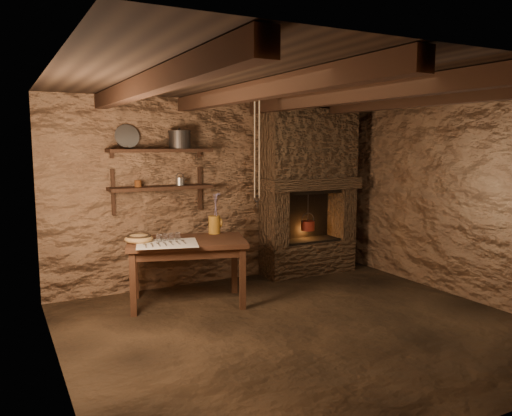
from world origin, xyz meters
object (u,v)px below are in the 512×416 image
work_table (187,269)px  red_pot (308,225)px  stoneware_jug (215,216)px  iron_stockpot (180,140)px  wooden_bowl (139,239)px

work_table → red_pot: red_pot is taller
stoneware_jug → red_pot: 1.57m
stoneware_jug → red_pot: size_ratio=0.92×
stoneware_jug → iron_stockpot: 1.03m
iron_stockpot → wooden_bowl: bearing=-143.9°
work_table → iron_stockpot: size_ratio=5.50×
work_table → stoneware_jug: 0.74m
work_table → stoneware_jug: (0.43, 0.20, 0.56)m
work_table → stoneware_jug: stoneware_jug is taller
stoneware_jug → red_pot: (1.53, 0.27, -0.27)m
stoneware_jug → wooden_bowl: 0.97m
work_table → red_pot: (1.96, 0.47, 0.29)m
wooden_bowl → red_pot: size_ratio=0.58×
work_table → stoneware_jug: size_ratio=2.96×
stoneware_jug → red_pot: stoneware_jug is taller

